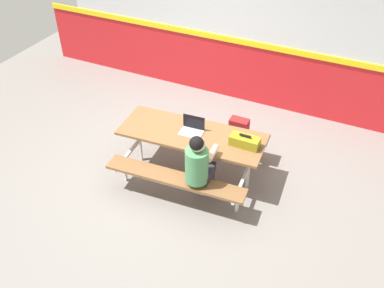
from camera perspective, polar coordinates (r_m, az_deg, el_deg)
name	(u,v)px	position (r m, az deg, el deg)	size (l,w,h in m)	color
ground_plane	(176,168)	(6.54, -2.09, -3.26)	(10.00, 10.00, 0.02)	gray
accent_backdrop	(236,34)	(7.72, 5.90, 14.44)	(8.00, 0.14, 2.60)	red
picnic_table_main	(192,143)	(6.08, 0.00, 0.20)	(2.11, 1.69, 0.74)	brown
student_nearer	(199,164)	(5.51, 0.91, -2.75)	(0.38, 0.53, 1.21)	#2D2D38
laptop_silver	(192,129)	(5.99, 0.02, 2.02)	(0.33, 0.24, 0.22)	silver
toolbox_grey	(245,141)	(5.76, 7.05, 0.37)	(0.40, 0.18, 0.18)	olive
backpack_dark	(239,131)	(6.96, 6.26, 1.76)	(0.30, 0.22, 0.44)	maroon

